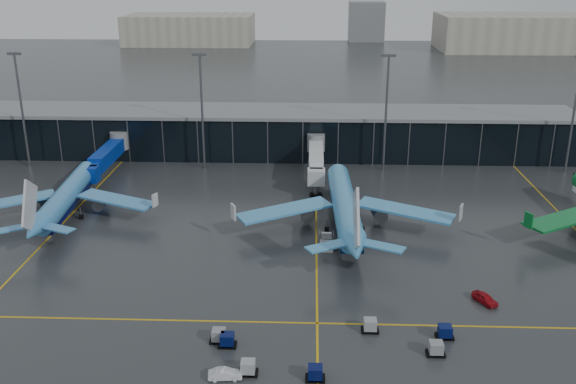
{
  "coord_description": "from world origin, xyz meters",
  "views": [
    {
      "loc": [
        8.97,
        -86.81,
        43.75
      ],
      "look_at": [
        5.0,
        18.0,
        6.0
      ],
      "focal_mm": 40.0,
      "sensor_mm": 36.0,
      "label": 1
    }
  ],
  "objects_px": {
    "service_van_white": "(225,374)",
    "airliner_arkefly": "(65,183)",
    "airliner_klm_near": "(345,190)",
    "baggage_carts": "(324,346)",
    "mobile_airstair": "(326,244)",
    "service_van_red": "(485,298)"
  },
  "relations": [
    {
      "from": "airliner_klm_near",
      "to": "baggage_carts",
      "type": "relative_size",
      "value": 1.49
    },
    {
      "from": "baggage_carts",
      "to": "service_van_red",
      "type": "bearing_deg",
      "value": 29.45
    },
    {
      "from": "airliner_arkefly",
      "to": "mobile_airstair",
      "type": "height_order",
      "value": "airliner_arkefly"
    },
    {
      "from": "service_van_red",
      "to": "service_van_white",
      "type": "xyz_separation_m",
      "value": [
        -33.11,
        -18.17,
        -0.06
      ]
    },
    {
      "from": "airliner_klm_near",
      "to": "airliner_arkefly",
      "type": "bearing_deg",
      "value": 173.8
    },
    {
      "from": "service_van_white",
      "to": "mobile_airstair",
      "type": "bearing_deg",
      "value": -25.15
    },
    {
      "from": "service_van_white",
      "to": "airliner_arkefly",
      "type": "bearing_deg",
      "value": 29.93
    },
    {
      "from": "baggage_carts",
      "to": "service_van_red",
      "type": "height_order",
      "value": "baggage_carts"
    },
    {
      "from": "baggage_carts",
      "to": "service_van_white",
      "type": "xyz_separation_m",
      "value": [
        -11.04,
        -5.71,
        -0.14
      ]
    },
    {
      "from": "mobile_airstair",
      "to": "service_van_white",
      "type": "xyz_separation_m",
      "value": [
        -11.91,
        -34.94,
        -0.15
      ]
    },
    {
      "from": "airliner_klm_near",
      "to": "baggage_carts",
      "type": "bearing_deg",
      "value": -97.86
    },
    {
      "from": "airliner_klm_near",
      "to": "service_van_red",
      "type": "distance_m",
      "value": 32.02
    },
    {
      "from": "airliner_arkefly",
      "to": "baggage_carts",
      "type": "height_order",
      "value": "airliner_arkefly"
    },
    {
      "from": "airliner_klm_near",
      "to": "service_van_red",
      "type": "xyz_separation_m",
      "value": [
        18.05,
        -25.73,
        -6.16
      ]
    },
    {
      "from": "service_van_red",
      "to": "service_van_white",
      "type": "bearing_deg",
      "value": 178.77
    },
    {
      "from": "mobile_airstair",
      "to": "service_van_red",
      "type": "height_order",
      "value": "mobile_airstair"
    },
    {
      "from": "service_van_white",
      "to": "airliner_klm_near",
      "type": "bearing_deg",
      "value": -25.26
    },
    {
      "from": "airliner_arkefly",
      "to": "airliner_klm_near",
      "type": "height_order",
      "value": "airliner_klm_near"
    },
    {
      "from": "mobile_airstair",
      "to": "airliner_arkefly",
      "type": "bearing_deg",
      "value": 167.56
    },
    {
      "from": "airliner_klm_near",
      "to": "baggage_carts",
      "type": "xyz_separation_m",
      "value": [
        -4.02,
        -38.19,
        -6.08
      ]
    },
    {
      "from": "airliner_arkefly",
      "to": "mobile_airstair",
      "type": "relative_size",
      "value": 11.58
    },
    {
      "from": "baggage_carts",
      "to": "airliner_arkefly",
      "type": "bearing_deg",
      "value": 137.63
    }
  ]
}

